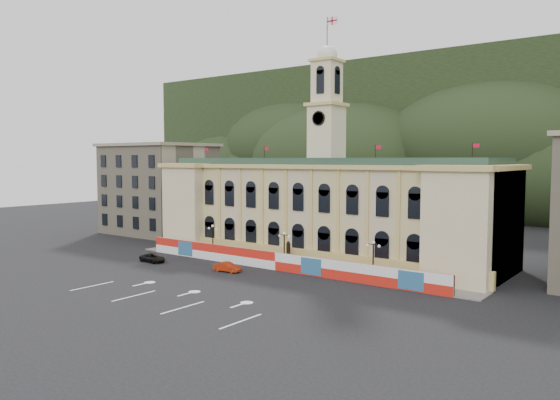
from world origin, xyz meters
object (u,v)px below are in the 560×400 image
Objects in this scene: lamp_center at (284,246)px; red_sedan at (227,267)px; statue at (288,259)px; black_suv at (153,258)px.

lamp_center reaches higher than red_sedan.
statue is 0.91× the size of red_sedan.
statue is 0.72× the size of lamp_center.
red_sedan is (-4.63, -7.84, -0.53)m from statue.
red_sedan reaches higher than black_suv.
statue is 9.12m from red_sedan.
lamp_center is at bearing -90.00° from statue.
statue is at bearing -37.81° from red_sedan.
black_suv is at bearing 89.25° from red_sedan.
statue is 20.64m from black_suv.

